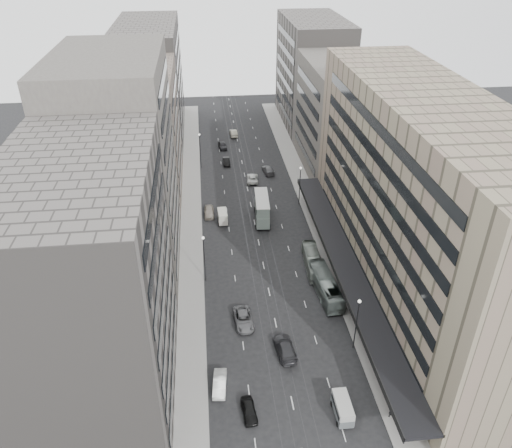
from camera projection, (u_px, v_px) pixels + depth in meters
name	position (u px, v px, depth m)	size (l,w,h in m)	color
ground	(277.00, 328.00, 70.58)	(220.00, 220.00, 0.00)	black
sidewalk_right	(308.00, 198.00, 103.49)	(4.00, 125.00, 0.15)	gray
sidewalk_left	(191.00, 204.00, 101.23)	(4.00, 125.00, 0.15)	gray
department_store	(418.00, 200.00, 71.60)	(19.20, 60.00, 30.00)	gray
building_right_mid	(340.00, 117.00, 110.48)	(15.00, 28.00, 24.00)	#504B46
building_right_far	(312.00, 73.00, 134.89)	(15.00, 32.00, 28.00)	#5C5753
building_left_a	(94.00, 291.00, 53.96)	(15.00, 28.00, 30.00)	#5C5753
building_left_b	(121.00, 169.00, 75.82)	(15.00, 26.00, 34.00)	#504B46
building_left_c	(140.00, 133.00, 101.08)	(15.00, 28.00, 25.00)	#736359
building_left_d	(151.00, 81.00, 128.30)	(15.00, 38.00, 28.00)	#5C5753
lamp_right_near	(357.00, 319.00, 64.54)	(0.44, 0.44, 8.32)	#262628
lamp_right_far	(300.00, 181.00, 98.48)	(0.44, 0.44, 8.32)	#262628
lamp_left_near	(204.00, 254.00, 77.14)	(0.44, 0.44, 8.32)	#262628
lamp_left_far	(200.00, 147.00, 113.62)	(0.44, 0.44, 8.32)	#262628
bus_near	(325.00, 285.00, 76.22)	(2.64, 11.26, 3.14)	slate
bus_far	(313.00, 261.00, 82.00)	(2.28, 9.74, 2.71)	gray
double_decker	(262.00, 208.00, 94.65)	(3.15, 8.91, 4.80)	gray
vw_microbus	(343.00, 408.00, 57.46)	(1.94, 4.21, 2.27)	#53585A
panel_van	(223.00, 216.00, 94.56)	(1.97, 3.79, 2.35)	beige
sedan_0	(249.00, 410.00, 57.85)	(1.60, 3.98, 1.36)	black
sedan_1	(220.00, 383.00, 61.13)	(1.56, 4.47, 1.47)	white
sedan_2	(244.00, 319.00, 70.96)	(2.55, 5.54, 1.54)	#5E5E61
sedan_3	(285.00, 348.00, 66.13)	(2.35, 5.77, 1.67)	#2B2B2E
sedan_4	(209.00, 212.00, 96.99)	(1.90, 4.72, 1.61)	gray
sedan_5	(226.00, 161.00, 117.50)	(1.55, 4.44, 1.46)	black
sedan_6	(252.00, 178.00, 109.85)	(2.34, 5.08, 1.41)	silver
sedan_7	(268.00, 170.00, 113.47)	(2.09, 5.13, 1.49)	#555557
sedan_8	(222.00, 145.00, 125.73)	(1.89, 4.70, 1.60)	#252527
sedan_9	(234.00, 133.00, 132.91)	(1.74, 5.00, 1.65)	#B1AA93
pedestrian	(391.00, 411.00, 57.27)	(0.72, 0.47, 1.97)	black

